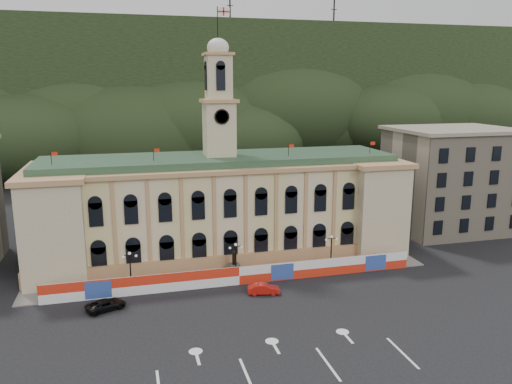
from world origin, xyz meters
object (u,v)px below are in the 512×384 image
object	(u,v)px
statue	(234,268)
red_sedan	(264,289)
lamp_center	(236,258)
black_suv	(106,305)

from	to	relation	value
statue	red_sedan	xyz separation A→B (m)	(2.38, -6.73, -0.51)
statue	lamp_center	world-z (taller)	lamp_center
red_sedan	black_suv	world-z (taller)	red_sedan
black_suv	lamp_center	bearing A→B (deg)	-95.03
statue	black_suv	size ratio (longest dim) A/B	0.72
lamp_center	black_suv	bearing A→B (deg)	-162.28
statue	lamp_center	distance (m)	2.14
black_suv	red_sedan	bearing A→B (deg)	-113.63
statue	black_suv	bearing A→B (deg)	-159.28
statue	black_suv	distance (m)	18.18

